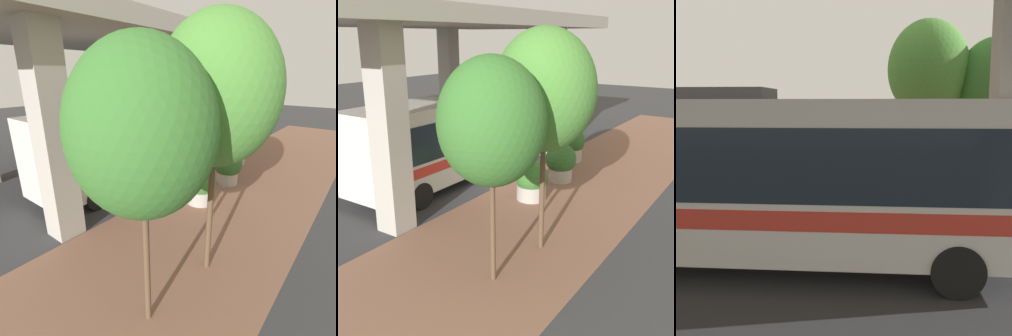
% 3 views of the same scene
% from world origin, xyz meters
% --- Properties ---
extents(ground_plane, '(80.00, 80.00, 0.00)m').
position_xyz_m(ground_plane, '(0.00, 0.00, 0.00)').
color(ground_plane, '#38383A').
rests_on(ground_plane, ground).
extents(sidewalk_strip, '(6.00, 40.00, 0.02)m').
position_xyz_m(sidewalk_strip, '(-3.00, 0.00, 0.01)').
color(sidewalk_strip, '#845B47').
rests_on(sidewalk_strip, ground).
extents(overpass, '(9.40, 18.94, 7.12)m').
position_xyz_m(overpass, '(4.00, 0.00, 6.23)').
color(overpass, '#ADA89E').
rests_on(overpass, ground).
extents(bus, '(2.70, 11.41, 3.84)m').
position_xyz_m(bus, '(2.26, -0.24, 2.08)').
color(bus, silver).
rests_on(bus, ground).
extents(fire_hydrant, '(0.39, 0.19, 0.85)m').
position_xyz_m(fire_hydrant, '(-1.24, -0.34, 0.43)').
color(fire_hydrant, red).
rests_on(fire_hydrant, ground).
extents(planter_front, '(1.33, 1.33, 1.71)m').
position_xyz_m(planter_front, '(-1.86, -1.82, 0.88)').
color(planter_front, '#ADA89E').
rests_on(planter_front, ground).
extents(planter_middle, '(1.35, 1.35, 1.74)m').
position_xyz_m(planter_middle, '(-0.89, -4.96, 0.88)').
color(planter_middle, '#ADA89E').
rests_on(planter_middle, ground).
extents(planter_back, '(1.24, 1.24, 1.56)m').
position_xyz_m(planter_back, '(-1.87, 0.72, 0.76)').
color(planter_back, '#ADA89E').
rests_on(planter_back, ground).
extents(street_tree_near, '(2.59, 2.59, 5.76)m').
position_xyz_m(street_tree_near, '(-3.92, 6.20, 4.20)').
color(street_tree_near, brown).
rests_on(street_tree_near, ground).
extents(street_tree_far, '(2.80, 2.80, 6.40)m').
position_xyz_m(street_tree_far, '(-4.11, 3.98, 4.71)').
color(street_tree_far, brown).
rests_on(street_tree_far, ground).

